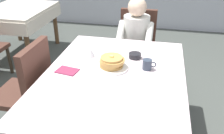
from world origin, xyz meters
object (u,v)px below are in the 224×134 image
cup_coffee (147,64)px  knife_right_of_plate (134,71)px  chair_diner (137,43)px  diner_person (136,37)px  plate_breakfast (112,67)px  background_table_far (18,16)px  bowl_butter (135,56)px  fork_left_of_plate (89,67)px  dining_table_main (114,84)px  spoon_near_edge (96,88)px  breakfast_stack (112,62)px  chair_left_side (28,86)px  syrup_pitcher (91,53)px

cup_coffee → knife_right_of_plate: cup_coffee is taller
chair_diner → diner_person: size_ratio=0.83×
plate_breakfast → diner_person: bearing=84.4°
plate_breakfast → knife_right_of_plate: bearing=-6.0°
plate_breakfast → background_table_far: (-1.81, 1.55, -0.13)m
chair_diner → plate_breakfast: chair_diner is taller
bowl_butter → fork_left_of_plate: bowl_butter is taller
dining_table_main → knife_right_of_plate: 0.20m
plate_breakfast → spoon_near_edge: (-0.05, -0.32, -0.01)m
diner_person → breakfast_stack: (-0.09, -0.91, 0.13)m
background_table_far → plate_breakfast: bearing=-40.7°
fork_left_of_plate → knife_right_of_plate: 0.38m
dining_table_main → chair_diner: 1.18m
breakfast_stack → background_table_far: (-1.81, 1.55, -0.18)m
chair_left_side → cup_coffee: size_ratio=8.23×
plate_breakfast → syrup_pitcher: syrup_pitcher is taller
syrup_pitcher → breakfast_stack: bearing=-37.1°
breakfast_stack → knife_right_of_plate: size_ratio=1.05×
diner_person → bowl_butter: (0.07, -0.68, 0.09)m
dining_table_main → cup_coffee: cup_coffee is taller
chair_diner → bowl_butter: 0.87m
diner_person → spoon_near_edge: bearing=83.7°
syrup_pitcher → fork_left_of_plate: size_ratio=0.44×
chair_diner → cup_coffee: bearing=101.0°
dining_table_main → chair_diner: chair_diner is taller
bowl_butter → dining_table_main: bearing=-110.9°
fork_left_of_plate → background_table_far: 2.26m
bowl_butter → knife_right_of_plate: 0.25m
bowl_butter → background_table_far: size_ratio=0.10×
bowl_butter → fork_left_of_plate: (-0.35, -0.25, -0.02)m
diner_person → background_table_far: (-1.90, 0.64, -0.05)m
knife_right_of_plate → spoon_near_edge: 0.39m
plate_breakfast → chair_left_side: bearing=-172.0°
dining_table_main → bowl_butter: size_ratio=13.85×
knife_right_of_plate → fork_left_of_plate: bearing=86.4°
breakfast_stack → syrup_pitcher: size_ratio=2.62×
dining_table_main → diner_person: 1.02m
plate_breakfast → bowl_butter: size_ratio=2.55×
plate_breakfast → background_table_far: 2.39m
breakfast_stack → background_table_far: 2.39m
chair_diner → breakfast_stack: 1.10m
dining_table_main → breakfast_stack: breakfast_stack is taller
chair_left_side → syrup_pitcher: (0.50, 0.28, 0.25)m
spoon_near_edge → diner_person: bearing=80.7°
diner_person → syrup_pitcher: size_ratio=14.00×
cup_coffee → spoon_near_edge: bearing=-132.4°
dining_table_main → syrup_pitcher: size_ratio=19.05×
cup_coffee → fork_left_of_plate: size_ratio=0.63×
diner_person → bowl_butter: bearing=96.2°
diner_person → fork_left_of_plate: (-0.28, -0.93, 0.07)m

